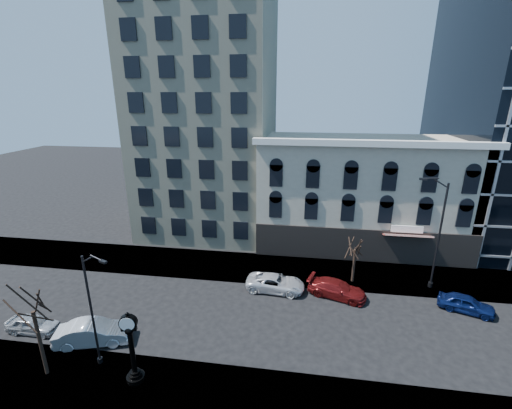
% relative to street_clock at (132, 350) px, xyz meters
% --- Properties ---
extents(ground, '(160.00, 160.00, 0.00)m').
position_rel_street_clock_xyz_m(ground, '(3.75, 6.96, -2.28)').
color(ground, black).
rests_on(ground, ground).
extents(sidewalk_far, '(160.00, 6.00, 0.12)m').
position_rel_street_clock_xyz_m(sidewalk_far, '(3.75, 14.96, -2.22)').
color(sidewalk_far, gray).
rests_on(sidewalk_far, ground).
extents(sidewalk_near, '(160.00, 6.00, 0.12)m').
position_rel_street_clock_xyz_m(sidewalk_near, '(3.75, -1.04, -2.22)').
color(sidewalk_near, gray).
rests_on(sidewalk_near, ground).
extents(cream_tower, '(15.90, 15.40, 42.50)m').
position_rel_street_clock_xyz_m(cream_tower, '(-2.36, 25.84, 17.04)').
color(cream_tower, beige).
rests_on(cream_tower, ground).
extents(victorian_row, '(22.60, 11.19, 12.50)m').
position_rel_street_clock_xyz_m(victorian_row, '(15.75, 22.85, 3.72)').
color(victorian_row, '#BAB099').
rests_on(victorian_row, ground).
extents(street_clock, '(1.08, 1.08, 4.77)m').
position_rel_street_clock_xyz_m(street_clock, '(0.00, 0.00, 0.00)').
color(street_clock, black).
rests_on(street_clock, sidewalk_near).
extents(street_lamp_near, '(1.98, 0.96, 8.04)m').
position_rel_street_clock_xyz_m(street_lamp_near, '(-2.37, 0.74, 3.91)').
color(street_lamp_near, black).
rests_on(street_lamp_near, sidewalk_near).
extents(street_lamp_far, '(2.60, 0.80, 10.14)m').
position_rel_street_clock_xyz_m(street_lamp_far, '(20.40, 13.77, 5.50)').
color(street_lamp_far, black).
rests_on(street_lamp_far, sidewalk_far).
extents(bare_tree_near, '(4.18, 4.18, 7.17)m').
position_rel_street_clock_xyz_m(bare_tree_near, '(-5.68, -0.32, 3.26)').
color(bare_tree_near, black).
rests_on(bare_tree_near, sidewalk_near).
extents(bare_tree_far, '(2.98, 2.98, 5.12)m').
position_rel_street_clock_xyz_m(bare_tree_far, '(14.34, 13.62, 1.70)').
color(bare_tree_far, black).
rests_on(bare_tree_far, sidewalk_far).
extents(car_near_a, '(3.76, 1.51, 1.28)m').
position_rel_street_clock_xyz_m(car_near_a, '(-9.52, 3.18, -1.64)').
color(car_near_a, '#A5A8AD').
rests_on(car_near_a, ground).
extents(car_near_b, '(5.27, 3.12, 1.64)m').
position_rel_street_clock_xyz_m(car_near_b, '(-4.44, 2.74, -1.46)').
color(car_near_b, silver).
rests_on(car_near_b, ground).
extents(car_far_a, '(5.26, 2.73, 1.42)m').
position_rel_street_clock_xyz_m(car_far_a, '(7.44, 11.24, -1.57)').
color(car_far_a, silver).
rests_on(car_far_a, ground).
extents(car_far_b, '(5.32, 3.42, 1.43)m').
position_rel_street_clock_xyz_m(car_far_b, '(12.72, 11.04, -1.56)').
color(car_far_b, maroon).
rests_on(car_far_b, ground).
extents(car_far_c, '(4.35, 2.92, 1.38)m').
position_rel_street_clock_xyz_m(car_far_c, '(22.74, 10.39, -1.59)').
color(car_far_c, '#0C194C').
rests_on(car_far_c, ground).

